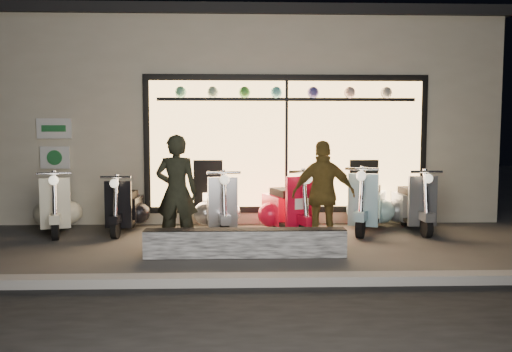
{
  "coord_description": "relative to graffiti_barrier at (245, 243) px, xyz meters",
  "views": [
    {
      "loc": [
        -0.09,
        -7.61,
        1.72
      ],
      "look_at": [
        0.17,
        0.6,
        1.05
      ],
      "focal_mm": 35.0,
      "sensor_mm": 36.0,
      "label": 1
    }
  ],
  "objects": [
    {
      "name": "scooter_black",
      "position": [
        -2.13,
        2.04,
        0.2
      ],
      "size": [
        0.46,
        1.4,
        1.0
      ],
      "rotation": [
        0.0,
        0.0,
        -0.03
      ],
      "color": "black",
      "rests_on": "ground"
    },
    {
      "name": "ground",
      "position": [
        0.02,
        0.65,
        -0.2
      ],
      "size": [
        40.0,
        40.0,
        0.0
      ],
      "primitive_type": "plane",
      "color": "#383533",
      "rests_on": "ground"
    },
    {
      "name": "man",
      "position": [
        -1.04,
        0.58,
        0.67
      ],
      "size": [
        0.66,
        0.46,
        1.74
      ],
      "primitive_type": "imported",
      "rotation": [
        0.0,
        0.0,
        3.07
      ],
      "color": "black",
      "rests_on": "ground"
    },
    {
      "name": "scooter_blue",
      "position": [
        2.27,
        1.97,
        0.25
      ],
      "size": [
        0.93,
        1.55,
        1.13
      ],
      "rotation": [
        0.0,
        0.0,
        -0.42
      ],
      "color": "black",
      "rests_on": "ground"
    },
    {
      "name": "woman",
      "position": [
        1.2,
        0.56,
        0.62
      ],
      "size": [
        0.97,
        0.42,
        1.64
      ],
      "primitive_type": "imported",
      "rotation": [
        0.0,
        0.0,
        3.12
      ],
      "color": "brown",
      "rests_on": "ground"
    },
    {
      "name": "scooter_silver",
      "position": [
        -0.46,
        1.83,
        0.24
      ],
      "size": [
        0.66,
        1.53,
        1.09
      ],
      "rotation": [
        0.0,
        0.0,
        0.17
      ],
      "color": "black",
      "rests_on": "ground"
    },
    {
      "name": "kerb",
      "position": [
        0.02,
        -1.35,
        -0.14
      ],
      "size": [
        40.0,
        0.25,
        0.12
      ],
      "primitive_type": "cube",
      "color": "slate",
      "rests_on": "ground"
    },
    {
      "name": "graffiti_barrier",
      "position": [
        0.0,
        0.0,
        0.0
      ],
      "size": [
        2.84,
        0.28,
        0.4
      ],
      "primitive_type": "cube",
      "color": "black",
      "rests_on": "ground"
    },
    {
      "name": "shop_building",
      "position": [
        0.02,
        5.63,
        1.9
      ],
      "size": [
        10.2,
        6.23,
        4.2
      ],
      "color": "beige",
      "rests_on": "ground"
    },
    {
      "name": "scooter_cream",
      "position": [
        -3.34,
        1.97,
        0.23
      ],
      "size": [
        0.77,
        1.5,
        1.07
      ],
      "rotation": [
        0.0,
        0.0,
        0.3
      ],
      "color": "black",
      "rests_on": "ground"
    },
    {
      "name": "scooter_red",
      "position": [
        0.72,
        1.64,
        0.25
      ],
      "size": [
        0.84,
        1.56,
        1.12
      ],
      "rotation": [
        0.0,
        0.0,
        0.34
      ],
      "color": "black",
      "rests_on": "ground"
    },
    {
      "name": "scooter_grey",
      "position": [
        3.07,
        2.02,
        0.23
      ],
      "size": [
        0.49,
        1.5,
        1.08
      ],
      "rotation": [
        0.0,
        0.0,
        -0.0
      ],
      "color": "black",
      "rests_on": "ground"
    }
  ]
}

